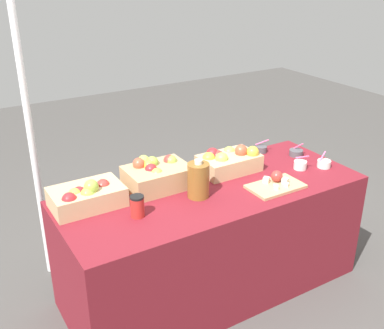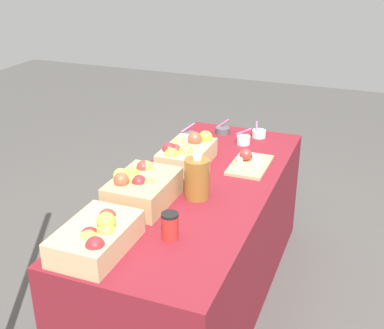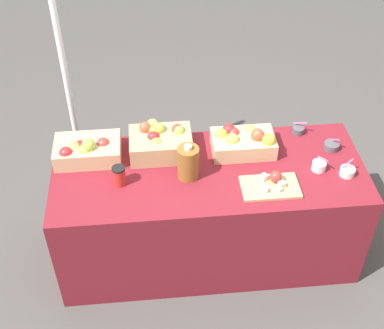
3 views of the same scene
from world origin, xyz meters
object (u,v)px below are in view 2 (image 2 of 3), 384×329
apple_crate_left (97,237)px  apple_crate_right (186,153)px  sample_bowl_mid (189,135)px  cutting_board_front (249,162)px  cider_jug (197,178)px  sample_bowl_extra (243,140)px  coffee_cup (170,226)px  apple_crate_middle (142,188)px  sample_bowl_near (259,134)px  sample_bowl_far (223,130)px

apple_crate_left → apple_crate_right: size_ratio=1.04×
sample_bowl_mid → cutting_board_front: bearing=-120.0°
cutting_board_front → cider_jug: 0.50m
sample_bowl_extra → coffee_cup: 1.19m
apple_crate_left → apple_crate_middle: (0.46, 0.02, 0.01)m
apple_crate_left → apple_crate_right: apple_crate_left is taller
cutting_board_front → cider_jug: size_ratio=1.45×
cutting_board_front → sample_bowl_near: bearing=7.6°
apple_crate_middle → cutting_board_front: apple_crate_middle is taller
apple_crate_left → apple_crate_middle: apple_crate_middle is taller
apple_crate_right → sample_bowl_extra: size_ratio=3.72×
cutting_board_front → sample_bowl_mid: bearing=60.0°
sample_bowl_mid → apple_crate_left: bearing=-174.8°
cutting_board_front → coffee_cup: 0.89m
sample_bowl_mid → coffee_cup: coffee_cup is taller
cutting_board_front → sample_bowl_mid: 0.56m
sample_bowl_mid → cider_jug: 0.83m
cider_jug → coffee_cup: size_ratio=1.88×
apple_crate_middle → sample_bowl_far: 1.08m
apple_crate_left → sample_bowl_near: bearing=-10.9°
apple_crate_right → coffee_cup: apple_crate_right is taller
cutting_board_front → coffee_cup: coffee_cup is taller
sample_bowl_near → sample_bowl_far: size_ratio=1.02×
cider_jug → sample_bowl_far: bearing=10.1°
sample_bowl_extra → cutting_board_front: bearing=-158.6°
sample_bowl_near → coffee_cup: (-1.35, 0.05, 0.04)m
sample_bowl_extra → apple_crate_right: bearing=152.4°
apple_crate_right → sample_bowl_far: 0.57m
cider_jug → sample_bowl_near: bearing=-4.9°
coffee_cup → apple_crate_left: bearing=129.4°
sample_bowl_near → sample_bowl_extra: (-0.16, 0.06, 0.00)m
cider_jug → sample_bowl_extra: bearing=-1.4°
apple_crate_right → sample_bowl_far: (0.56, -0.04, -0.05)m
cutting_board_front → coffee_cup: (-0.88, 0.12, 0.04)m
apple_crate_middle → apple_crate_left: bearing=-177.8°
apple_crate_right → sample_bowl_extra: (0.43, -0.23, -0.04)m
apple_crate_middle → cutting_board_front: bearing=-31.3°
apple_crate_left → sample_bowl_far: (1.53, -0.05, -0.04)m
apple_crate_left → coffee_cup: apple_crate_left is taller
sample_bowl_mid → apple_crate_middle: bearing=-173.2°
apple_crate_middle → cider_jug: 0.28m
apple_crate_right → cutting_board_front: (0.11, -0.35, -0.05)m
cider_jug → apple_crate_left: bearing=160.2°
apple_crate_right → sample_bowl_far: bearing=-4.1°
apple_crate_right → coffee_cup: size_ratio=3.14×
cutting_board_front → sample_bowl_far: 0.55m
sample_bowl_near → sample_bowl_extra: bearing=158.5°
sample_bowl_near → sample_bowl_mid: (-0.19, 0.42, -0.00)m
apple_crate_right → cutting_board_front: 0.37m
sample_bowl_mid → sample_bowl_extra: size_ratio=0.94×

